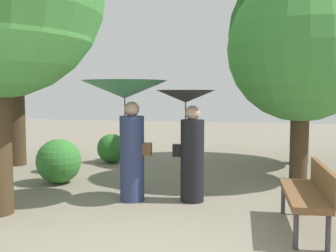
{
  "coord_description": "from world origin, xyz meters",
  "views": [
    {
      "loc": [
        1.55,
        -3.94,
        1.73
      ],
      "look_at": [
        0.0,
        2.56,
        1.18
      ],
      "focal_mm": 42.28,
      "sensor_mm": 36.0,
      "label": 1
    }
  ],
  "objects_px": {
    "tree_near_left": "(12,15)",
    "tree_mid_right": "(302,36)",
    "park_bench": "(310,191)",
    "person_left": "(127,109)",
    "person_right": "(189,129)",
    "tree_near_right": "(303,22)"
  },
  "relations": [
    {
      "from": "tree_near_left",
      "to": "tree_mid_right",
      "type": "xyz_separation_m",
      "value": [
        6.5,
        -0.18,
        -0.74
      ]
    },
    {
      "from": "park_bench",
      "to": "person_left",
      "type": "bearing_deg",
      "value": -110.08
    },
    {
      "from": "person_left",
      "to": "tree_near_left",
      "type": "relative_size",
      "value": 0.36
    },
    {
      "from": "tree_near_left",
      "to": "tree_mid_right",
      "type": "bearing_deg",
      "value": -1.62
    },
    {
      "from": "person_right",
      "to": "tree_mid_right",
      "type": "xyz_separation_m",
      "value": [
        1.85,
        2.02,
        1.68
      ]
    },
    {
      "from": "person_left",
      "to": "park_bench",
      "type": "relative_size",
      "value": 1.27
    },
    {
      "from": "park_bench",
      "to": "tree_near_left",
      "type": "xyz_separation_m",
      "value": [
        -6.39,
        3.22,
        3.08
      ]
    },
    {
      "from": "tree_near_right",
      "to": "person_right",
      "type": "bearing_deg",
      "value": -117.03
    },
    {
      "from": "person_left",
      "to": "tree_near_left",
      "type": "xyz_separation_m",
      "value": [
        -3.67,
        2.39,
        2.11
      ]
    },
    {
      "from": "park_bench",
      "to": "tree_mid_right",
      "type": "xyz_separation_m",
      "value": [
        0.12,
        3.03,
        2.34
      ]
    },
    {
      "from": "person_left",
      "to": "tree_mid_right",
      "type": "xyz_separation_m",
      "value": [
        2.83,
        2.2,
        1.37
      ]
    },
    {
      "from": "tree_mid_right",
      "to": "park_bench",
      "type": "bearing_deg",
      "value": -92.18
    },
    {
      "from": "person_right",
      "to": "park_bench",
      "type": "height_order",
      "value": "person_right"
    },
    {
      "from": "park_bench",
      "to": "tree_near_right",
      "type": "height_order",
      "value": "tree_near_right"
    },
    {
      "from": "tree_near_left",
      "to": "tree_near_right",
      "type": "distance_m",
      "value": 6.94
    },
    {
      "from": "person_right",
      "to": "tree_near_left",
      "type": "distance_m",
      "value": 5.69
    },
    {
      "from": "person_left",
      "to": "tree_near_left",
      "type": "height_order",
      "value": "tree_near_left"
    },
    {
      "from": "person_right",
      "to": "tree_near_left",
      "type": "relative_size",
      "value": 0.33
    },
    {
      "from": "person_left",
      "to": "tree_mid_right",
      "type": "bearing_deg",
      "value": -50.09
    },
    {
      "from": "tree_near_left",
      "to": "tree_near_right",
      "type": "relative_size",
      "value": 0.99
    },
    {
      "from": "person_right",
      "to": "tree_mid_right",
      "type": "bearing_deg",
      "value": -40.44
    },
    {
      "from": "person_right",
      "to": "tree_near_right",
      "type": "xyz_separation_m",
      "value": [
        2.05,
        4.01,
        2.3
      ]
    }
  ]
}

